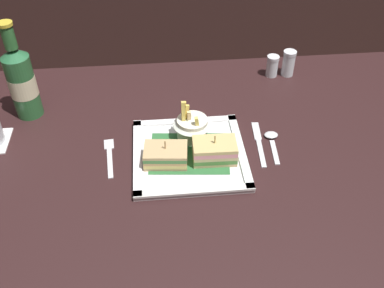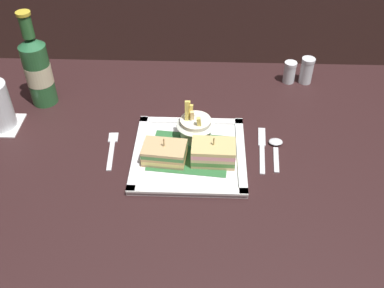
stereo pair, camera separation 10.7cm
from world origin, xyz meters
TOP-DOWN VIEW (x-y plane):
  - dining_table at (0.00, 0.00)m, footprint 1.36×0.90m
  - square_plate at (-0.01, -0.00)m, footprint 0.27×0.27m
  - sandwich_half_left at (-0.07, -0.02)m, footprint 0.11×0.08m
  - sandwich_half_right at (0.04, -0.02)m, footprint 0.10×0.07m
  - fries_cup at (-0.00, 0.06)m, footprint 0.10×0.10m
  - beer_bottle at (-0.43, 0.22)m, footprint 0.07×0.07m
  - fork at (-0.21, 0.02)m, footprint 0.03×0.14m
  - knife at (0.17, 0.04)m, footprint 0.03×0.17m
  - spoon at (0.20, 0.04)m, footprint 0.04×0.12m
  - salt_shaker at (0.27, 0.34)m, footprint 0.04×0.04m
  - pepper_shaker at (0.32, 0.34)m, footprint 0.04×0.04m

SIDE VIEW (x-z plane):
  - dining_table at x=0.00m, z-range 0.27..1.01m
  - fork at x=-0.21m, z-range 0.74..0.74m
  - knife at x=0.17m, z-range 0.74..0.74m
  - spoon at x=0.20m, z-range 0.74..0.75m
  - square_plate at x=-0.01m, z-range 0.74..0.75m
  - salt_shaker at x=0.27m, z-range 0.73..0.80m
  - sandwich_half_left at x=-0.07m, z-range 0.74..0.80m
  - sandwich_half_right at x=0.04m, z-range 0.74..0.81m
  - pepper_shaker at x=0.32m, z-range 0.73..0.81m
  - fries_cup at x=0.00m, z-range 0.73..0.84m
  - beer_bottle at x=-0.43m, z-range 0.71..0.98m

